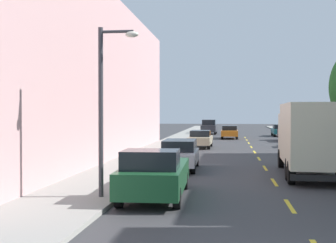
# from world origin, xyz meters

# --- Properties ---
(ground_plane) EXTENTS (160.00, 160.00, 0.00)m
(ground_plane) POSITION_xyz_m (0.00, 30.00, 0.00)
(ground_plane) COLOR #38383A
(sidewalk_left) EXTENTS (3.20, 120.00, 0.14)m
(sidewalk_left) POSITION_xyz_m (-7.10, 28.00, 0.07)
(sidewalk_left) COLOR #99968E
(sidewalk_left) RESTS_ON ground_plane
(lane_centerline_dashes) EXTENTS (0.14, 47.20, 0.01)m
(lane_centerline_dashes) POSITION_xyz_m (0.00, 24.50, 0.00)
(lane_centerline_dashes) COLOR yellow
(lane_centerline_dashes) RESTS_ON ground_plane
(apartment_block_opposite) EXTENTS (10.00, 36.00, 9.99)m
(apartment_block_opposite) POSITION_xyz_m (-13.70, 20.00, 4.99)
(apartment_block_opposite) COLOR #CC9E9E
(apartment_block_opposite) RESTS_ON ground_plane
(street_lamp) EXTENTS (1.35, 0.28, 5.59)m
(street_lamp) POSITION_xyz_m (-5.92, 7.10, 3.45)
(street_lamp) COLOR #38383D
(street_lamp) RESTS_ON sidewalk_left
(delivery_box_truck) EXTENTS (2.70, 8.17, 3.33)m
(delivery_box_truck) POSITION_xyz_m (1.79, 14.11, 1.90)
(delivery_box_truck) COLOR beige
(delivery_box_truck) RESTS_ON ground_plane
(parked_sedan_champagne) EXTENTS (1.90, 4.54, 1.43)m
(parked_sedan_champagne) POSITION_xyz_m (-4.21, 30.61, 0.75)
(parked_sedan_champagne) COLOR tan
(parked_sedan_champagne) RESTS_ON ground_plane
(parked_pickup_forest) EXTENTS (2.15, 5.36, 1.73)m
(parked_pickup_forest) POSITION_xyz_m (-4.39, 7.70, 0.83)
(parked_pickup_forest) COLOR #194C28
(parked_pickup_forest) RESTS_ON ground_plane
(parked_wagon_silver) EXTENTS (1.89, 4.73, 1.50)m
(parked_wagon_silver) POSITION_xyz_m (-4.41, 15.92, 0.80)
(parked_wagon_silver) COLOR #B2B5BA
(parked_wagon_silver) RESTS_ON ground_plane
(parked_suv_charcoal) EXTENTS (2.05, 4.84, 1.93)m
(parked_suv_charcoal) POSITION_xyz_m (-4.48, 54.91, 0.99)
(parked_suv_charcoal) COLOR #333338
(parked_suv_charcoal) RESTS_ON ground_plane
(parked_sedan_sky) EXTENTS (1.92, 4.55, 1.43)m
(parked_sedan_sky) POSITION_xyz_m (4.28, 32.35, 0.75)
(parked_sedan_sky) COLOR #7A9EC6
(parked_sedan_sky) RESTS_ON ground_plane
(parked_sedan_teal) EXTENTS (1.81, 4.50, 1.43)m
(parked_sedan_teal) POSITION_xyz_m (4.31, 50.27, 0.75)
(parked_sedan_teal) COLOR #195B60
(parked_sedan_teal) RESTS_ON ground_plane
(parked_pickup_burgundy) EXTENTS (2.03, 5.31, 1.73)m
(parked_pickup_burgundy) POSITION_xyz_m (4.32, 40.91, 0.83)
(parked_pickup_burgundy) COLOR maroon
(parked_pickup_burgundy) RESTS_ON ground_plane
(moving_orange_sedan) EXTENTS (1.80, 4.50, 1.43)m
(moving_orange_sedan) POSITION_xyz_m (-1.80, 44.42, 0.75)
(moving_orange_sedan) COLOR orange
(moving_orange_sedan) RESTS_ON ground_plane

